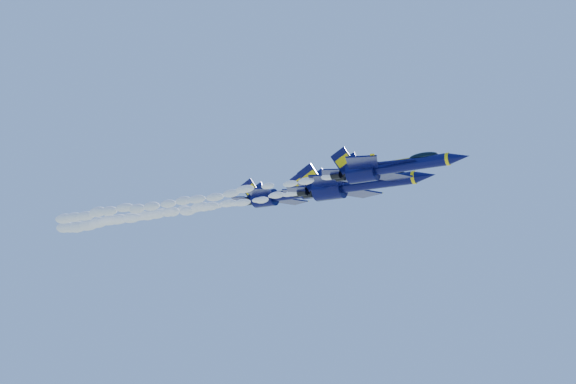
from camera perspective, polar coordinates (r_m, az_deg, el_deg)
The scene contains 8 objects.
jet_lead at distance 64.31m, azimuth 10.17°, elevation 2.49°, with size 15.96×13.09×5.93m.
smoke_trail_jet_lead at distance 82.60m, azimuth -11.82°, elevation -1.03°, with size 53.49×1.91×1.71m, color white.
jet_second at distance 73.68m, azimuth 6.83°, elevation 0.73°, with size 18.96×15.55×7.05m.
smoke_trail_jet_second at distance 93.77m, azimuth -12.69°, elevation -2.14°, with size 53.49×2.26×2.04m, color white.
jet_third at distance 88.25m, azimuth 4.25°, elevation 0.42°, with size 15.82×12.98×5.88m.
smoke_trail_jet_third at distance 107.83m, azimuth -11.60°, elevation -1.92°, with size 53.49×1.89×1.70m, color white.
jet_fourth at distance 100.21m, azimuth -0.46°, elevation -0.34°, with size 20.08×16.47×7.46m.
smoke_trail_jet_fourth at distance 122.70m, azimuth -14.43°, elevation -2.38°, with size 53.49×2.40×2.16m, color white.
Camera 1 is at (42.86, -72.12, 134.01)m, focal length 35.00 mm.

